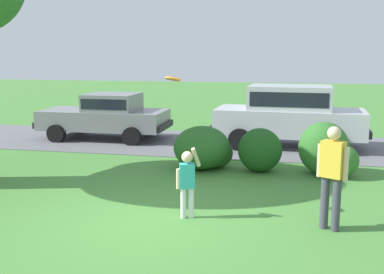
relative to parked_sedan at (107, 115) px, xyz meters
The scene contains 10 objects.
ground_plane 8.35m from the parked_sedan, 63.66° to the right, with size 80.00×80.00×0.00m, color #478438.
driveway_strip 3.78m from the parked_sedan, ahead, with size 28.00×4.40×0.02m, color slate.
shrub_near_tree 5.23m from the parked_sedan, 39.88° to the right, with size 1.48×1.55×1.09m.
shrub_centre_left 6.38m from the parked_sedan, 32.04° to the right, with size 1.09×1.00×1.09m.
shrub_centre 7.78m from the parked_sedan, 25.55° to the right, with size 1.41×1.22×1.28m.
parked_sedan is the anchor object (origin of this frame).
parked_suv 6.08m from the parked_sedan, ahead, with size 4.77×2.25×1.92m.
child_thrower 8.24m from the parked_sedan, 57.96° to the right, with size 0.40×0.35×1.29m.
frisbee 8.06m from the parked_sedan, 59.02° to the right, with size 0.29×0.28×0.12m.
adult_onlooker 9.80m from the parked_sedan, 45.97° to the right, with size 0.48×0.36×1.74m.
Camera 1 is at (2.43, -7.28, 2.89)m, focal length 43.59 mm.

